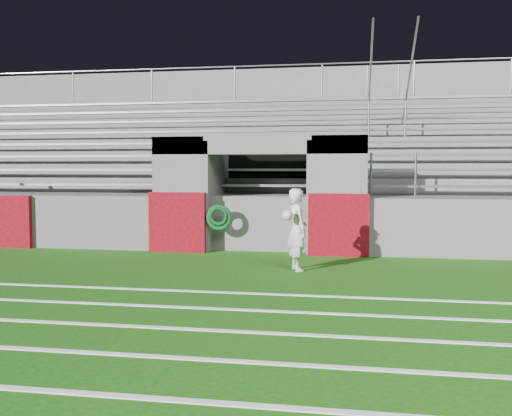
# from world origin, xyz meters

# --- Properties ---
(ground) EXTENTS (90.00, 90.00, 0.00)m
(ground) POSITION_xyz_m (0.00, 0.00, 0.00)
(ground) COLOR #164C0C
(ground) RESTS_ON ground
(field_markings) EXTENTS (28.00, 8.09, 0.01)m
(field_markings) POSITION_xyz_m (0.00, -5.00, 0.01)
(field_markings) COLOR white
(field_markings) RESTS_ON ground
(stadium_structure) EXTENTS (26.00, 8.48, 5.42)m
(stadium_structure) POSITION_xyz_m (0.00, 7.97, 1.49)
(stadium_structure) COLOR #565451
(stadium_structure) RESTS_ON ground
(goalkeeper_with_ball) EXTENTS (0.55, 0.74, 1.52)m
(goalkeeper_with_ball) POSITION_xyz_m (1.09, 1.10, 0.77)
(goalkeeper_with_ball) COLOR silver
(goalkeeper_with_ball) RESTS_ON ground
(hose_coil) EXTENTS (0.59, 0.15, 0.59)m
(hose_coil) POSITION_xyz_m (-0.84, 2.94, 0.80)
(hose_coil) COLOR #0D441A
(hose_coil) RESTS_ON ground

